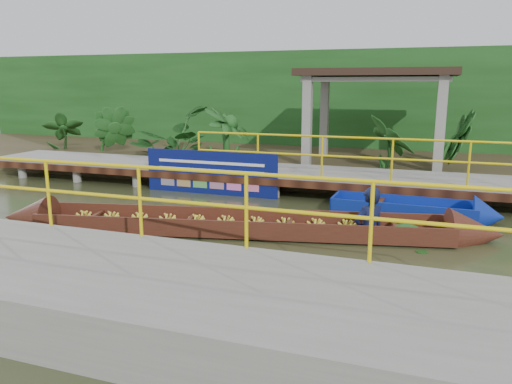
% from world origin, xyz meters
% --- Properties ---
extents(ground, '(80.00, 80.00, 0.00)m').
position_xyz_m(ground, '(0.00, 0.00, 0.00)').
color(ground, '#31381C').
rests_on(ground, ground).
extents(land_strip, '(30.00, 8.00, 0.45)m').
position_xyz_m(land_strip, '(0.00, 7.50, 0.23)').
color(land_strip, '#342C1A').
rests_on(land_strip, ground).
extents(far_dock, '(16.00, 2.06, 1.66)m').
position_xyz_m(far_dock, '(0.02, 3.43, 0.48)').
color(far_dock, gray).
rests_on(far_dock, ground).
extents(near_dock, '(18.00, 2.40, 1.73)m').
position_xyz_m(near_dock, '(1.00, -4.20, 0.30)').
color(near_dock, gray).
rests_on(near_dock, ground).
extents(pavilion, '(4.40, 3.00, 3.00)m').
position_xyz_m(pavilion, '(3.00, 6.30, 2.82)').
color(pavilion, gray).
rests_on(pavilion, ground).
extents(foliage_backdrop, '(30.00, 0.80, 4.00)m').
position_xyz_m(foliage_backdrop, '(0.00, 10.00, 2.00)').
color(foliage_backdrop, '#194416').
rests_on(foliage_backdrop, ground).
extents(vendor_boat, '(9.59, 2.91, 2.15)m').
position_xyz_m(vendor_boat, '(1.59, -0.37, 0.25)').
color(vendor_boat, '#3B1910').
rests_on(vendor_boat, ground).
extents(moored_blue_boat, '(3.49, 1.04, 0.82)m').
position_xyz_m(moored_blue_boat, '(4.97, 1.83, 0.15)').
color(moored_blue_boat, navy).
rests_on(moored_blue_boat, ground).
extents(blue_banner, '(3.60, 0.04, 1.12)m').
position_xyz_m(blue_banner, '(-0.66, 2.48, 0.56)').
color(blue_banner, '#0B1359').
rests_on(blue_banner, ground).
extents(tropical_plants, '(14.18, 1.18, 1.47)m').
position_xyz_m(tropical_plants, '(-1.75, 5.30, 1.19)').
color(tropical_plants, '#194416').
rests_on(tropical_plants, ground).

